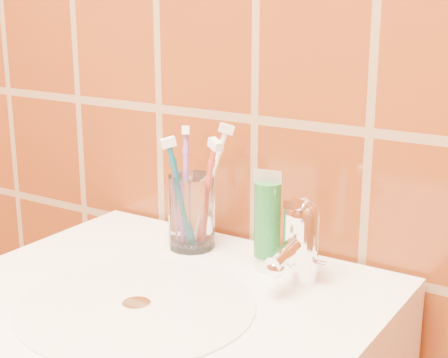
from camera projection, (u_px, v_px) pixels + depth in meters
The scene contains 7 objects.
glass_tumbler at pixel (191, 212), 1.04m from camera, with size 0.07×0.07×0.11m, color white.
toothpaste_tube at pixel (267, 224), 0.95m from camera, with size 0.04×0.04×0.15m.
faucet at pixel (300, 237), 0.92m from camera, with size 0.05×0.11×0.12m.
toothbrush_0 at pixel (181, 195), 1.02m from camera, with size 0.05×0.05×0.18m, color #0C5168, non-canonical shape.
toothbrush_1 at pixel (186, 187), 1.05m from camera, with size 0.05×0.07×0.19m, color #7C499D, non-canonical shape.
toothbrush_2 at pixel (208, 186), 1.04m from camera, with size 0.06×0.06×0.20m, color white, non-canonical shape.
toothbrush_3 at pixel (206, 195), 1.02m from camera, with size 0.07×0.04×0.18m, color #B43626, non-canonical shape.
Camera 1 is at (0.51, 0.31, 1.23)m, focal length 55.00 mm.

